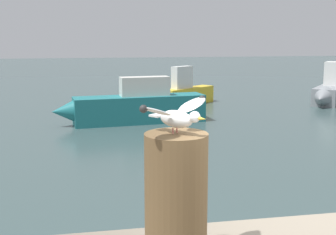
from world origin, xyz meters
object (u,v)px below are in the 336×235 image
Objects in this scene: mooring_post at (176,197)px; boat_teal at (131,107)px; boat_yellow at (190,92)px; boat_grey at (330,92)px; seagull at (177,115)px.

mooring_post reaches higher than boat_teal.
boat_yellow is (4.08, 16.45, -1.43)m from mooring_post.
boat_teal is 1.81× the size of boat_yellow.
boat_grey is 0.70× the size of boat_teal.
boat_yellow is at bearing 52.56° from boat_teal.
seagull is at bearing -95.04° from boat_teal.
mooring_post reaches higher than boat_grey.
boat_teal is (1.11, 12.58, -1.41)m from mooring_post.
boat_grey is 9.49m from boat_teal.
boat_grey is at bearing 18.20° from boat_teal.
boat_grey is (10.13, 15.55, -1.94)m from seagull.
mooring_post is at bearing -95.05° from boat_teal.
boat_grey is 1.27× the size of boat_yellow.
mooring_post is 12.71m from boat_teal.
mooring_post reaches higher than boat_yellow.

